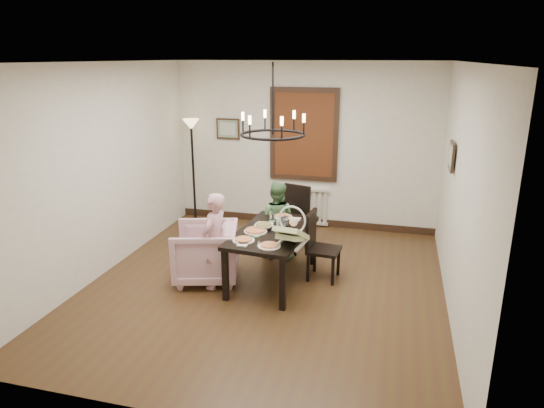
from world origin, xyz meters
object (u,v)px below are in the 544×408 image
at_px(dining_table, 273,237).
at_px(floor_lamp, 193,173).
at_px(drinking_glass, 283,222).
at_px(chair_right, 324,246).
at_px(baby_bouncer, 291,232).
at_px(elderly_woman, 215,249).
at_px(armchair, 205,253).
at_px(chair_far, 291,219).
at_px(seated_man, 276,227).

xyz_separation_m(dining_table, floor_lamp, (-1.96, 1.99, 0.28)).
height_order(drinking_glass, floor_lamp, floor_lamp).
xyz_separation_m(chair_right, drinking_glass, (-0.54, -0.10, 0.32)).
bearing_deg(baby_bouncer, floor_lamp, 142.24).
bearing_deg(floor_lamp, elderly_woman, -61.06).
relative_size(chair_right, floor_lamp, 0.51).
bearing_deg(drinking_glass, armchair, -161.44).
bearing_deg(baby_bouncer, chair_right, 73.48).
distance_m(dining_table, armchair, 0.92).
bearing_deg(chair_far, armchair, -107.26).
xyz_separation_m(chair_far, drinking_glass, (0.11, -0.97, 0.28)).
bearing_deg(chair_right, baby_bouncer, 160.37).
distance_m(chair_far, drinking_glass, 1.02).
relative_size(dining_table, elderly_woman, 1.52).
distance_m(chair_right, armchair, 1.57).
bearing_deg(armchair, baby_bouncer, 63.31).
height_order(armchair, baby_bouncer, baby_bouncer).
bearing_deg(chair_right, floor_lamp, 61.55).
height_order(armchair, floor_lamp, floor_lamp).
bearing_deg(baby_bouncer, elderly_woman, -175.35).
height_order(dining_table, chair_right, chair_right).
bearing_deg(elderly_woman, armchair, -120.07).
height_order(dining_table, seated_man, seated_man).
relative_size(drinking_glass, floor_lamp, 0.08).
xyz_separation_m(dining_table, chair_far, (-0.01, 1.12, -0.13)).
bearing_deg(elderly_woman, chair_far, 164.50).
xyz_separation_m(seated_man, drinking_glass, (0.25, -0.62, 0.30)).
bearing_deg(chair_far, floor_lamp, 172.53).
bearing_deg(floor_lamp, chair_far, -23.85).
relative_size(armchair, seated_man, 0.88).
xyz_separation_m(dining_table, armchair, (-0.87, -0.18, -0.24)).
distance_m(dining_table, chair_far, 1.13).
relative_size(chair_right, elderly_woman, 0.89).
bearing_deg(dining_table, seated_man, 105.46).
bearing_deg(armchair, floor_lamp, -169.25).
bearing_deg(armchair, chair_right, 89.76).
xyz_separation_m(chair_right, elderly_woman, (-1.31, -0.59, 0.06)).
xyz_separation_m(dining_table, drinking_glass, (0.10, 0.15, 0.15)).
bearing_deg(seated_man, chair_right, 147.51).
relative_size(chair_far, elderly_woman, 0.96).
bearing_deg(chair_right, drinking_glass, 105.55).
distance_m(armchair, drinking_glass, 1.10).
height_order(dining_table, armchair, armchair).
relative_size(chair_right, armchair, 1.11).
bearing_deg(elderly_woman, floor_lamp, -142.16).
bearing_deg(armchair, drinking_glass, 92.66).
bearing_deg(elderly_woman, drinking_glass, 131.26).
xyz_separation_m(seated_man, baby_bouncer, (0.48, -1.18, 0.39)).
relative_size(armchair, baby_bouncer, 1.68).
distance_m(armchair, elderly_woman, 0.29).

